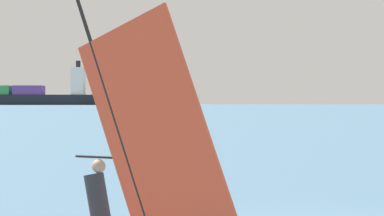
% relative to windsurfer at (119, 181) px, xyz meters
% --- Properties ---
extents(windsurfer, '(2.47, 3.72, 4.17)m').
position_rel_windsurfer_xyz_m(windsurfer, '(0.00, 0.00, 0.00)').
color(windsurfer, red).
rests_on(windsurfer, ground_plane).
extents(cargo_ship, '(172.40, 102.72, 38.08)m').
position_rel_windsurfer_xyz_m(cargo_ship, '(191.73, 700.54, 7.36)').
color(cargo_ship, black).
rests_on(cargo_ship, ground_plane).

